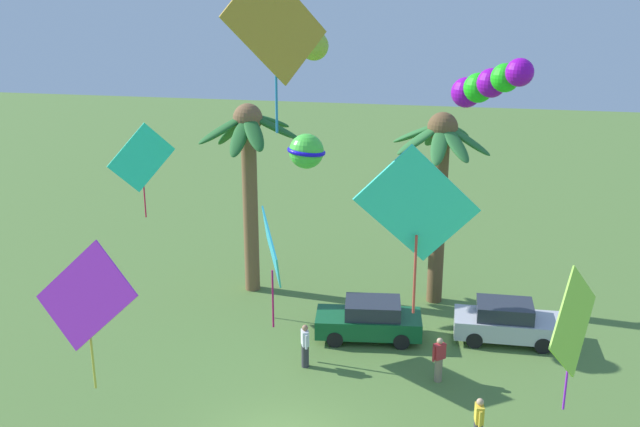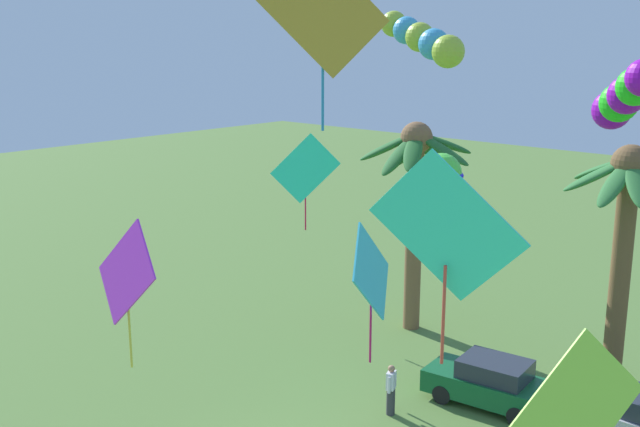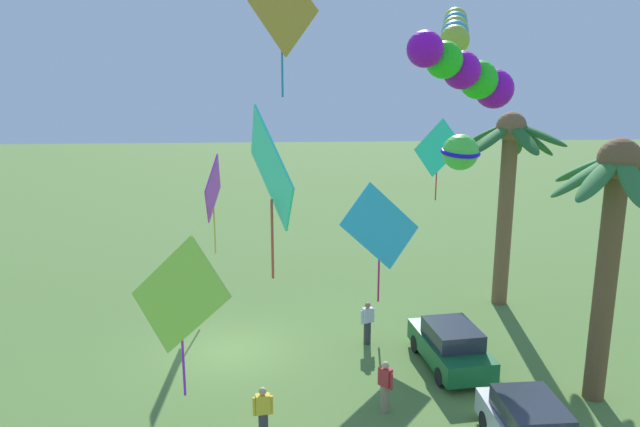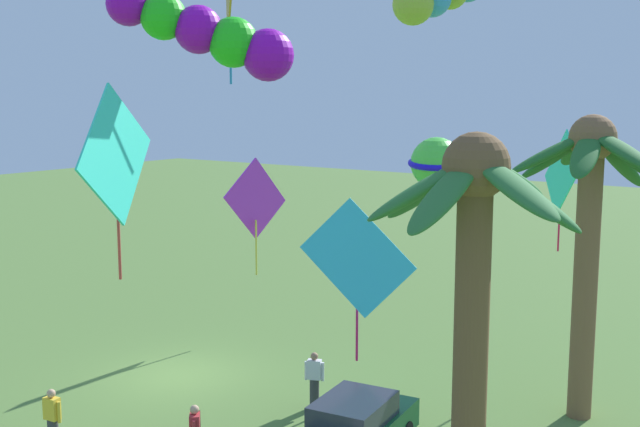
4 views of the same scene
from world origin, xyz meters
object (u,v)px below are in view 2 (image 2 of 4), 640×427
Objects in this scene: palm_tree_1 at (416,181)px; kite_diamond_6 at (305,170)px; palm_tree_0 at (625,216)px; kite_tube_4 at (423,39)px; kite_diamond_1 at (447,230)px; spectator_2 at (391,389)px; kite_ball_5 at (442,173)px; kite_tube_0 at (625,97)px; kite_diamond_9 at (323,13)px; parked_car_1 at (491,382)px; kite_diamond_2 at (371,274)px; kite_diamond_8 at (126,275)px; kite_diamond_7 at (576,411)px.

kite_diamond_6 is (-3.81, -1.98, 0.22)m from palm_tree_1.
palm_tree_0 is 2.29× the size of kite_tube_4.
spectator_2 is at bearing 139.22° from kite_diamond_1.
kite_tube_4 reaches higher than kite_ball_5.
kite_diamond_1 is (7.43, -9.44, 1.19)m from palm_tree_1.
kite_tube_0 reaches higher than kite_diamond_6.
kite_diamond_1 is 6.09m from kite_diamond_9.
parked_car_1 is 8.80m from kite_diamond_1.
palm_tree_1 reaches higher than kite_diamond_2.
kite_tube_0 reaches higher than kite_diamond_8.
kite_diamond_2 is at bearing 108.11° from kite_diamond_9.
kite_tube_4 is 1.87× the size of kite_ball_5.
kite_tube_0 is 0.67× the size of kite_diamond_2.
kite_diamond_1 is 1.42× the size of kite_tube_4.
parked_car_1 is (5.52, -3.60, -5.10)m from palm_tree_1.
spectator_2 is at bearing -126.97° from parked_car_1.
kite_diamond_6 reaches higher than kite_diamond_7.
kite_tube_4 is 6.15m from kite_diamond_9.
kite_tube_4 is (-3.24, 0.51, 10.29)m from parked_car_1.
kite_diamond_7 is (5.87, -7.82, 4.18)m from parked_car_1.
kite_tube_4 reaches higher than kite_diamond_7.
kite_ball_5 is 6.92m from kite_diamond_6.
palm_tree_0 is 9.77m from kite_diamond_1.
spectator_2 is 8.02m from kite_diamond_1.
kite_diamond_1 is (1.91, -5.84, 6.29)m from parked_car_1.
palm_tree_0 is at bearing 31.37° from kite_tube_4.
kite_diamond_2 reaches higher than parked_car_1.
kite_tube_4 is at bearing -148.63° from palm_tree_0.
palm_tree_1 is 2.14× the size of kite_diamond_7.
kite_diamond_8 is at bearing -117.83° from kite_diamond_2.
kite_diamond_8 is at bearing -110.55° from kite_tube_4.
kite_tube_0 is (9.20, -4.65, 3.86)m from palm_tree_1.
kite_diamond_8 reaches higher than kite_diamond_7.
palm_tree_0 is 1.61× the size of kite_diamond_1.
palm_tree_0 reaches higher than kite_diamond_7.
palm_tree_1 is 12.11m from kite_diamond_8.
kite_diamond_8 is (2.75, -10.03, -1.27)m from kite_diamond_6.
kite_ball_5 is 0.48× the size of kite_diamond_6.
kite_tube_4 is 0.92× the size of kite_diamond_7.
kite_diamond_2 is at bearing -30.24° from kite_diamond_6.
kite_diamond_6 reaches higher than kite_diamond_2.
kite_diamond_9 is (-4.24, -9.32, 5.97)m from palm_tree_0.
kite_diamond_1 is 2.65× the size of kite_ball_5.
kite_diamond_9 is at bearing -142.11° from kite_tube_0.
spectator_2 is 3.49m from kite_diamond_2.
kite_tube_4 is at bearing 101.41° from kite_diamond_9.
parked_car_1 is at bearing -15.83° from kite_ball_5.
kite_diamond_8 is (-3.40, -6.45, 0.78)m from kite_diamond_2.
kite_diamond_7 is 0.84× the size of kite_diamond_9.
palm_tree_1 reaches higher than palm_tree_0.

